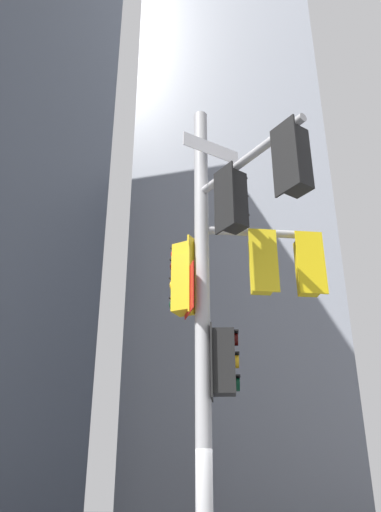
% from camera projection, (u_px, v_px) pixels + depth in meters
% --- Properties ---
extents(building_mid_block, '(13.37, 13.37, 44.71)m').
position_uv_depth(building_mid_block, '(242.00, 209.00, 40.94)').
color(building_mid_block, '#9399A3').
rests_on(building_mid_block, ground).
extents(signal_pole_assembly, '(2.58, 2.70, 8.57)m').
position_uv_depth(signal_pole_assembly, '(228.00, 284.00, 8.38)').
color(signal_pole_assembly, '#B2B2B5').
rests_on(signal_pole_assembly, ground).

